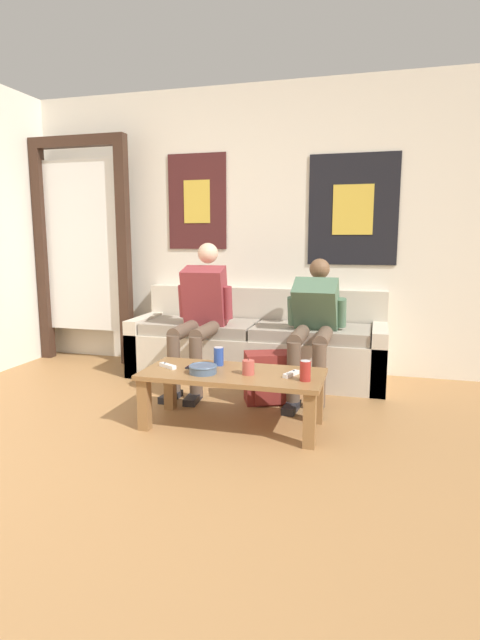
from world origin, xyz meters
TOP-DOWN VIEW (x-y plane):
  - ground_plane at (0.00, 0.00)m, footprint 18.00×18.00m
  - wall_back at (0.00, 2.61)m, footprint 10.00×0.07m
  - door_frame at (-1.62, 2.39)m, footprint 1.00×0.10m
  - couch at (0.16, 2.25)m, footprint 2.19×0.71m
  - coffee_table at (0.29, 1.06)m, footprint 1.16×0.52m
  - person_seated_adult at (-0.22, 1.87)m, footprint 0.47×0.85m
  - person_seated_teen at (0.70, 1.90)m, footprint 0.47×0.96m
  - backpack at (0.41, 1.59)m, footprint 0.40×0.33m
  - ceramic_bowl at (0.11, 0.98)m, footprint 0.18×0.18m
  - pillar_candle at (0.40, 1.03)m, footprint 0.08×0.08m
  - drink_can_blue at (0.15, 1.19)m, footprint 0.07×0.07m
  - drink_can_red at (0.76, 0.98)m, footprint 0.07×0.07m
  - game_controller_near_left at (0.66, 1.07)m, footprint 0.09×0.15m
  - game_controller_near_right at (-0.16, 1.04)m, footprint 0.14×0.10m
  - cell_phone at (-0.00, 1.11)m, footprint 0.07×0.14m

SIDE VIEW (x-z plane):
  - ground_plane at x=0.00m, z-range 0.00..0.00m
  - backpack at x=0.41m, z-range -0.01..0.37m
  - couch at x=0.16m, z-range -0.11..0.65m
  - coffee_table at x=0.29m, z-range 0.12..0.48m
  - cell_phone at x=0.00m, z-range 0.36..0.37m
  - game_controller_near_left at x=0.66m, z-range 0.36..0.39m
  - game_controller_near_right at x=-0.16m, z-range 0.36..0.39m
  - ceramic_bowl at x=0.11m, z-range 0.37..0.42m
  - pillar_candle at x=0.40m, z-range 0.36..0.46m
  - drink_can_blue at x=0.15m, z-range 0.36..0.49m
  - drink_can_red at x=0.76m, z-range 0.36..0.49m
  - person_seated_teen at x=0.70m, z-range 0.05..1.09m
  - person_seated_adult at x=-0.22m, z-range 0.04..1.21m
  - door_frame at x=-1.62m, z-range 0.12..2.27m
  - wall_back at x=0.00m, z-range 0.00..2.55m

